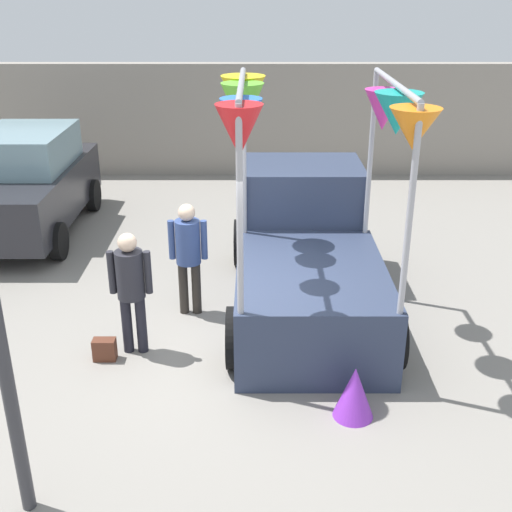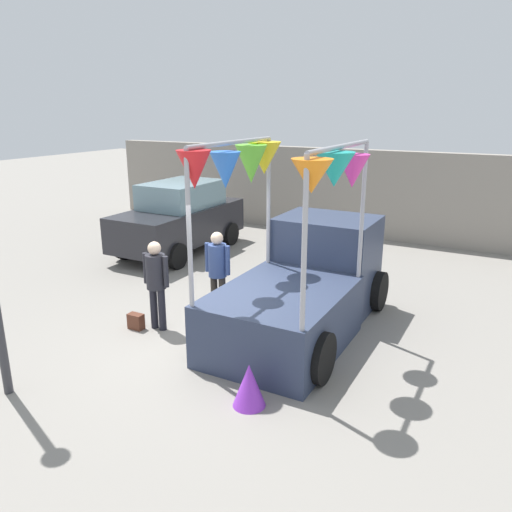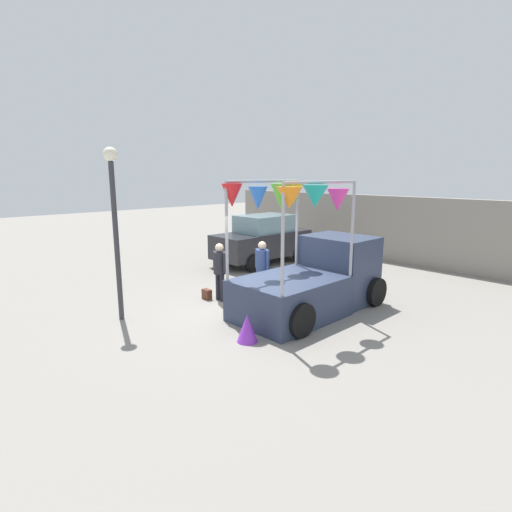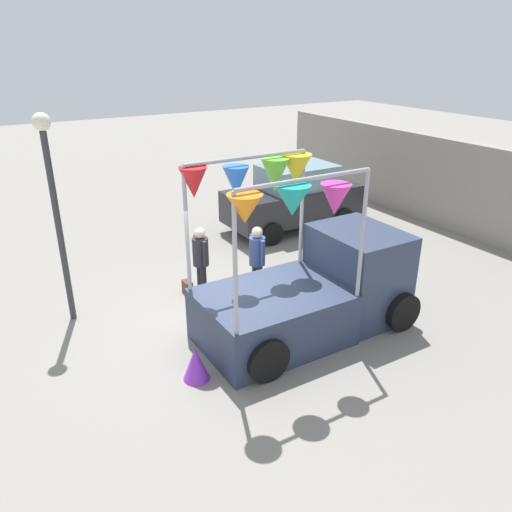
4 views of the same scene
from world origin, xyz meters
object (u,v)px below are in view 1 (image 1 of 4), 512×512
object	(u,v)px
person_vendor	(187,249)
folded_kite_bundle_violet	(353,392)
vendor_truck	(304,242)
parked_car	(27,183)
handbag	(104,350)
person_customer	(130,283)

from	to	relation	value
person_vendor	folded_kite_bundle_violet	size ratio (longest dim) A/B	2.69
vendor_truck	parked_car	xyz separation A→B (m)	(-4.85, 2.85, 0.00)
handbag	person_vendor	bearing A→B (deg)	52.34
person_customer	person_vendor	world-z (taller)	person_vendor
folded_kite_bundle_violet	vendor_truck	bearing A→B (deg)	97.67
person_vendor	handbag	size ratio (longest dim) A/B	5.77
handbag	person_customer	bearing A→B (deg)	29.74
handbag	parked_car	bearing A→B (deg)	117.36
person_customer	person_vendor	size ratio (longest dim) A/B	0.99
vendor_truck	folded_kite_bundle_violet	size ratio (longest dim) A/B	6.84
person_customer	folded_kite_bundle_violet	bearing A→B (deg)	-27.20
parked_car	person_vendor	world-z (taller)	parked_car
vendor_truck	person_customer	world-z (taller)	vendor_truck
parked_car	person_vendor	bearing A→B (deg)	-44.56
parked_car	handbag	xyz separation A→B (m)	(2.29, -4.42, -0.80)
person_customer	handbag	bearing A→B (deg)	-150.26
parked_car	handbag	distance (m)	5.04
person_vendor	folded_kite_bundle_violet	xyz separation A→B (m)	(1.97, -2.36, -0.67)
vendor_truck	folded_kite_bundle_violet	xyz separation A→B (m)	(0.36, -2.70, -0.64)
vendor_truck	parked_car	world-z (taller)	vendor_truck
person_vendor	parked_car	bearing A→B (deg)	135.44
folded_kite_bundle_violet	handbag	bearing A→B (deg)	158.99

